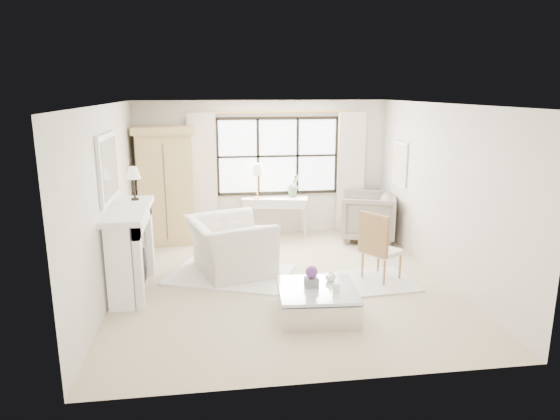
# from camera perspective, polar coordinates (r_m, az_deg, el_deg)

# --- Properties ---
(floor) EXTENTS (5.50, 5.50, 0.00)m
(floor) POSITION_cam_1_polar(r_m,az_deg,el_deg) (7.80, 0.31, -8.23)
(floor) COLOR #C6B593
(floor) RESTS_ON ground
(ceiling) EXTENTS (5.50, 5.50, 0.00)m
(ceiling) POSITION_cam_1_polar(r_m,az_deg,el_deg) (7.24, 0.34, 12.01)
(ceiling) COLOR white
(ceiling) RESTS_ON ground
(wall_back) EXTENTS (5.00, 0.00, 5.00)m
(wall_back) POSITION_cam_1_polar(r_m,az_deg,el_deg) (10.09, -1.97, 4.76)
(wall_back) COLOR beige
(wall_back) RESTS_ON ground
(wall_front) EXTENTS (5.00, 0.00, 5.00)m
(wall_front) POSITION_cam_1_polar(r_m,az_deg,el_deg) (4.80, 5.15, -5.34)
(wall_front) COLOR silver
(wall_front) RESTS_ON ground
(wall_left) EXTENTS (0.00, 5.50, 5.50)m
(wall_left) POSITION_cam_1_polar(r_m,az_deg,el_deg) (7.47, -19.02, 0.86)
(wall_left) COLOR beige
(wall_left) RESTS_ON ground
(wall_right) EXTENTS (0.00, 5.50, 5.50)m
(wall_right) POSITION_cam_1_polar(r_m,az_deg,el_deg) (8.15, 18.01, 1.96)
(wall_right) COLOR beige
(wall_right) RESTS_ON ground
(window_pane) EXTENTS (2.40, 0.02, 1.50)m
(window_pane) POSITION_cam_1_polar(r_m,az_deg,el_deg) (10.07, -0.26, 6.19)
(window_pane) COLOR white
(window_pane) RESTS_ON wall_back
(window_frame) EXTENTS (2.50, 0.04, 1.50)m
(window_frame) POSITION_cam_1_polar(r_m,az_deg,el_deg) (10.06, -0.25, 6.18)
(window_frame) COLOR black
(window_frame) RESTS_ON wall_back
(curtain_rod) EXTENTS (3.30, 0.04, 0.04)m
(curtain_rod) POSITION_cam_1_polar(r_m,az_deg,el_deg) (9.93, -0.22, 11.12)
(curtain_rod) COLOR #BE8C41
(curtain_rod) RESTS_ON wall_back
(curtain_left) EXTENTS (0.55, 0.10, 2.47)m
(curtain_left) POSITION_cam_1_polar(r_m,az_deg,el_deg) (9.95, -8.80, 3.81)
(curtain_left) COLOR beige
(curtain_left) RESTS_ON ground
(curtain_right) EXTENTS (0.55, 0.10, 2.47)m
(curtain_right) POSITION_cam_1_polar(r_m,az_deg,el_deg) (10.36, 8.08, 4.22)
(curtain_right) COLOR beige
(curtain_right) RESTS_ON ground
(fireplace) EXTENTS (0.58, 1.66, 1.26)m
(fireplace) POSITION_cam_1_polar(r_m,az_deg,el_deg) (7.61, -16.93, -4.24)
(fireplace) COLOR white
(fireplace) RESTS_ON ground
(mirror_frame) EXTENTS (0.05, 1.15, 0.95)m
(mirror_frame) POSITION_cam_1_polar(r_m,az_deg,el_deg) (7.38, -19.08, 4.59)
(mirror_frame) COLOR white
(mirror_frame) RESTS_ON wall_left
(mirror_glass) EXTENTS (0.02, 1.00, 0.80)m
(mirror_glass) POSITION_cam_1_polar(r_m,az_deg,el_deg) (7.37, -18.85, 4.60)
(mirror_glass) COLOR #B8BDC3
(mirror_glass) RESTS_ON wall_left
(art_frame) EXTENTS (0.04, 0.62, 0.82)m
(art_frame) POSITION_cam_1_polar(r_m,az_deg,el_deg) (9.63, 13.55, 5.17)
(art_frame) COLOR white
(art_frame) RESTS_ON wall_right
(art_canvas) EXTENTS (0.01, 0.52, 0.72)m
(art_canvas) POSITION_cam_1_polar(r_m,az_deg,el_deg) (9.63, 13.44, 5.17)
(art_canvas) COLOR beige
(art_canvas) RESTS_ON wall_right
(mantel_lamp) EXTENTS (0.22, 0.22, 0.51)m
(mantel_lamp) POSITION_cam_1_polar(r_m,az_deg,el_deg) (7.86, -16.42, 3.92)
(mantel_lamp) COLOR black
(mantel_lamp) RESTS_ON fireplace
(armoire) EXTENTS (1.15, 0.74, 2.24)m
(armoire) POSITION_cam_1_polar(r_m,az_deg,el_deg) (9.71, -12.87, 2.81)
(armoire) COLOR tan
(armoire) RESTS_ON floor
(console_table) EXTENTS (1.37, 0.71, 0.80)m
(console_table) POSITION_cam_1_polar(r_m,az_deg,el_deg) (10.07, -0.59, -0.77)
(console_table) COLOR silver
(console_table) RESTS_ON floor
(console_lamp) EXTENTS (0.28, 0.28, 0.69)m
(console_lamp) POSITION_cam_1_polar(r_m,az_deg,el_deg) (9.82, -2.62, 4.55)
(console_lamp) COLOR gold
(console_lamp) RESTS_ON console_table
(orchid_plant) EXTENTS (0.31, 0.27, 0.47)m
(orchid_plant) POSITION_cam_1_polar(r_m,az_deg,el_deg) (9.99, 1.60, 2.85)
(orchid_plant) COLOR #546A46
(orchid_plant) RESTS_ON console_table
(side_table) EXTENTS (0.40, 0.40, 0.51)m
(side_table) POSITION_cam_1_polar(r_m,az_deg,el_deg) (8.91, -2.44, -3.18)
(side_table) COLOR silver
(side_table) RESTS_ON floor
(rug_left) EXTENTS (2.21, 1.90, 0.03)m
(rug_left) POSITION_cam_1_polar(r_m,az_deg,el_deg) (8.10, -5.74, -7.34)
(rug_left) COLOR white
(rug_left) RESTS_ON floor
(rug_right) EXTENTS (1.51, 1.18, 0.03)m
(rug_right) POSITION_cam_1_polar(r_m,az_deg,el_deg) (7.87, 9.72, -8.11)
(rug_right) COLOR silver
(rug_right) RESTS_ON floor
(club_armchair) EXTENTS (1.52, 1.64, 0.89)m
(club_armchair) POSITION_cam_1_polar(r_m,az_deg,el_deg) (8.09, -5.74, -4.13)
(club_armchair) COLOR silver
(club_armchair) RESTS_ON floor
(wingback_chair) EXTENTS (1.30, 1.28, 0.94)m
(wingback_chair) POSITION_cam_1_polar(r_m,az_deg,el_deg) (9.96, 10.00, -0.73)
(wingback_chair) COLOR gray
(wingback_chair) RESTS_ON floor
(french_chair) EXTENTS (0.67, 0.67, 1.08)m
(french_chair) POSITION_cam_1_polar(r_m,az_deg,el_deg) (7.94, 11.40, -5.72)
(french_chair) COLOR #A07543
(french_chair) RESTS_ON floor
(coffee_table) EXTENTS (1.07, 1.07, 0.38)m
(coffee_table) POSITION_cam_1_polar(r_m,az_deg,el_deg) (6.68, 4.25, -10.44)
(coffee_table) COLOR silver
(coffee_table) RESTS_ON floor
(planter_box) EXTENTS (0.17, 0.17, 0.12)m
(planter_box) POSITION_cam_1_polar(r_m,az_deg,el_deg) (6.62, 3.61, -8.23)
(planter_box) COLOR slate
(planter_box) RESTS_ON coffee_table
(planter_flowers) EXTENTS (0.16, 0.16, 0.16)m
(planter_flowers) POSITION_cam_1_polar(r_m,az_deg,el_deg) (6.57, 3.63, -7.07)
(planter_flowers) COLOR #63317B
(planter_flowers) RESTS_ON planter_box
(pillar_candle) EXTENTS (0.09, 0.09, 0.12)m
(pillar_candle) POSITION_cam_1_polar(r_m,az_deg,el_deg) (6.48, 6.44, -8.82)
(pillar_candle) COLOR silver
(pillar_candle) RESTS_ON coffee_table
(coffee_vase) EXTENTS (0.16, 0.16, 0.15)m
(coffee_vase) POSITION_cam_1_polar(r_m,az_deg,el_deg) (6.81, 5.81, -7.51)
(coffee_vase) COLOR silver
(coffee_vase) RESTS_ON coffee_table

